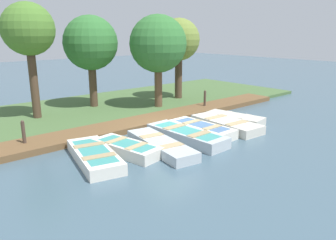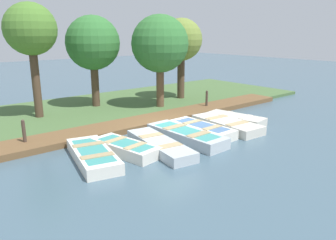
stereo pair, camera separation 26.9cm
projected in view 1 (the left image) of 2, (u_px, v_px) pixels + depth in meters
ground_plane at (170, 130)px, 14.20m from camera, size 80.00×80.00×0.00m
shore_bank at (109, 108)px, 17.83m from camera, size 8.00×24.00×0.18m
dock_walkway at (150, 120)px, 15.19m from camera, size 1.57×17.45×0.24m
rowboat_0 at (94, 156)px, 10.65m from camera, size 3.27×1.79×0.40m
rowboat_1 at (127, 148)px, 11.33m from camera, size 2.75×1.43×0.41m
rowboat_2 at (161, 145)px, 11.70m from camera, size 3.60×1.50×0.38m
rowboat_3 at (186, 135)px, 12.69m from camera, size 3.51×1.22×0.44m
rowboat_4 at (202, 129)px, 13.55m from camera, size 2.98×1.11×0.42m
rowboat_5 at (226, 124)px, 14.34m from camera, size 3.34×1.44×0.40m
rowboat_6 at (234, 118)px, 15.27m from camera, size 2.84×1.46×0.39m
mooring_post_near at (24, 135)px, 11.68m from camera, size 0.13×0.13×1.08m
mooring_post_far at (205, 100)px, 17.64m from camera, size 0.13×0.13×1.08m
park_tree_far_left at (28, 31)px, 14.47m from camera, size 2.34×2.34×5.39m
park_tree_left at (91, 44)px, 17.01m from camera, size 2.83×2.83×4.96m
park_tree_center at (158, 44)px, 16.96m from camera, size 2.98×2.98×5.00m
park_tree_right at (179, 41)px, 19.25m from camera, size 2.46×2.46×4.90m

